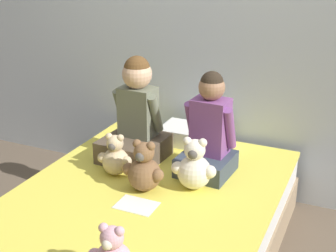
{
  "coord_description": "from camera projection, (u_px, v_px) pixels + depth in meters",
  "views": [
    {
      "loc": [
        1.04,
        -1.88,
        1.68
      ],
      "look_at": [
        0.0,
        0.41,
        0.69
      ],
      "focal_mm": 50.0,
      "sensor_mm": 36.0,
      "label": 1
    }
  ],
  "objects": [
    {
      "name": "teddy_bear_held_by_right_child",
      "position": [
        194.0,
        167.0,
        2.56
      ],
      "size": [
        0.25,
        0.19,
        0.3
      ],
      "rotation": [
        0.0,
        0.0,
        0.15
      ],
      "color": "silver",
      "rests_on": "bed"
    },
    {
      "name": "teddy_bear_between_children",
      "position": [
        144.0,
        170.0,
        2.54
      ],
      "size": [
        0.25,
        0.18,
        0.29
      ],
      "rotation": [
        0.0,
        0.0,
        0.01
      ],
      "color": "brown",
      "rests_on": "bed"
    },
    {
      "name": "wall_behind_bed",
      "position": [
        210.0,
        13.0,
        3.08
      ],
      "size": [
        8.0,
        0.06,
        2.5
      ],
      "color": "silver",
      "rests_on": "ground_plane"
    },
    {
      "name": "sign_card",
      "position": [
        136.0,
        205.0,
        2.42
      ],
      "size": [
        0.21,
        0.15,
        0.0
      ],
      "color": "white",
      "rests_on": "bed"
    },
    {
      "name": "pillow_at_headboard",
      "position": [
        194.0,
        136.0,
        3.16
      ],
      "size": [
        0.44,
        0.26,
        0.11
      ],
      "color": "white",
      "rests_on": "bed"
    },
    {
      "name": "teddy_bear_held_by_left_child",
      "position": [
        115.0,
        157.0,
        2.72
      ],
      "size": [
        0.21,
        0.16,
        0.25
      ],
      "rotation": [
        0.0,
        0.0,
        0.11
      ],
      "color": "#D1B78E",
      "rests_on": "bed"
    },
    {
      "name": "bed",
      "position": [
        137.0,
        235.0,
        2.54
      ],
      "size": [
        1.38,
        2.01,
        0.41
      ],
      "color": "#997F60",
      "rests_on": "ground_plane"
    },
    {
      "name": "child_on_right",
      "position": [
        209.0,
        132.0,
        2.7
      ],
      "size": [
        0.31,
        0.32,
        0.61
      ],
      "rotation": [
        0.0,
        0.0,
        -0.06
      ],
      "color": "#384251",
      "rests_on": "bed"
    },
    {
      "name": "child_on_left",
      "position": [
        136.0,
        119.0,
        2.88
      ],
      "size": [
        0.38,
        0.4,
        0.65
      ],
      "rotation": [
        0.0,
        0.0,
        -0.07
      ],
      "color": "brown",
      "rests_on": "bed"
    }
  ]
}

